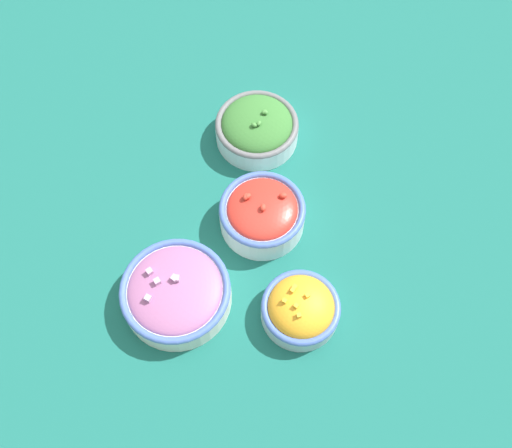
% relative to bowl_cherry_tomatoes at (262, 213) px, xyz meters
% --- Properties ---
extents(ground_plane, '(3.00, 3.00, 0.00)m').
position_rel_bowl_cherry_tomatoes_xyz_m(ground_plane, '(0.02, -0.01, -0.04)').
color(ground_plane, '#196056').
extents(bowl_cherry_tomatoes, '(0.15, 0.15, 0.08)m').
position_rel_bowl_cherry_tomatoes_xyz_m(bowl_cherry_tomatoes, '(0.00, 0.00, 0.00)').
color(bowl_cherry_tomatoes, silver).
rests_on(bowl_cherry_tomatoes, ground_plane).
extents(bowl_red_onion, '(0.18, 0.18, 0.07)m').
position_rel_bowl_cherry_tomatoes_xyz_m(bowl_red_onion, '(0.18, -0.09, -0.01)').
color(bowl_red_onion, silver).
rests_on(bowl_red_onion, ground_plane).
extents(bowl_squash, '(0.13, 0.13, 0.07)m').
position_rel_bowl_cherry_tomatoes_xyz_m(bowl_squash, '(0.15, 0.11, -0.01)').
color(bowl_squash, '#B2C1CC').
rests_on(bowl_squash, ground_plane).
extents(bowl_broccoli, '(0.16, 0.16, 0.07)m').
position_rel_bowl_cherry_tomatoes_xyz_m(bowl_broccoli, '(-0.17, -0.06, -0.00)').
color(bowl_broccoli, silver).
rests_on(bowl_broccoli, ground_plane).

